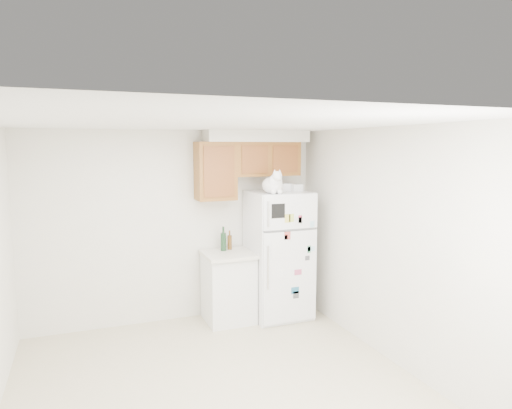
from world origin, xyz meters
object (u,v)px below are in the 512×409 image
storage_box_back (284,187)px  bottle_green (223,239)px  refrigerator (279,254)px  cat (274,184)px  storage_box_front (296,188)px  base_counter (228,286)px  bottle_amber (230,240)px

storage_box_back → bottle_green: size_ratio=0.56×
refrigerator → bottle_green: (-0.71, 0.20, 0.23)m
cat → refrigerator: bearing=50.2°
storage_box_back → storage_box_front: bearing=-24.7°
base_counter → bottle_amber: bearing=65.5°
bottle_green → bottle_amber: size_ratio=1.25×
base_counter → cat: 1.48m
refrigerator → storage_box_back: size_ratio=9.44×
base_counter → bottle_green: bearing=100.8°
cat → bottle_amber: cat is taller
base_counter → storage_box_back: bearing=-0.5°
bottle_amber → storage_box_back: bearing=-13.5°
storage_box_front → bottle_green: storage_box_front is taller
storage_box_back → bottle_green: storage_box_back is taller
base_counter → bottle_green: (-0.02, 0.13, 0.62)m
cat → storage_box_back: 0.39m
base_counter → bottle_amber: size_ratio=3.57×
refrigerator → bottle_green: 0.78m
cat → storage_box_front: cat is taller
base_counter → bottle_amber: 0.61m
cat → bottle_amber: bearing=135.4°
base_counter → bottle_green: bottle_green is taller
storage_box_back → bottle_green: 1.06m
cat → bottle_green: size_ratio=1.39×
refrigerator → cat: 1.00m
bottle_green → base_counter: bearing=-79.2°
cat → storage_box_back: size_ratio=2.50×
cat → storage_box_front: bearing=25.1°
base_counter → bottle_green: size_ratio=2.85×
base_counter → storage_box_front: bearing=-5.0°
storage_box_front → bottle_green: (-0.96, 0.21, -0.66)m
refrigerator → bottle_amber: 0.69m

